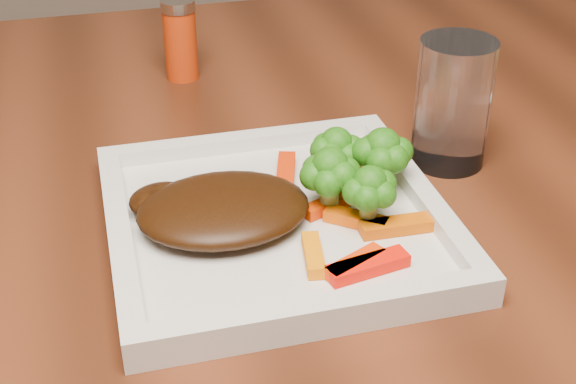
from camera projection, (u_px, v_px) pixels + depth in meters
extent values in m
cube|color=white|center=(276.00, 226.00, 0.66)|extent=(0.27, 0.27, 0.01)
ellipsoid|color=#341907|center=(223.00, 209.00, 0.64)|extent=(0.14, 0.11, 0.03)
cube|color=#FB1304|center=(368.00, 266.00, 0.59)|extent=(0.07, 0.03, 0.01)
cube|color=#CF5503|center=(398.00, 226.00, 0.64)|extent=(0.06, 0.02, 0.01)
cube|color=orange|center=(313.00, 255.00, 0.61)|extent=(0.02, 0.05, 0.01)
cube|color=#CC4703|center=(369.00, 169.00, 0.71)|extent=(0.06, 0.04, 0.01)
cube|color=red|center=(286.00, 172.00, 0.71)|extent=(0.03, 0.06, 0.01)
cube|color=#F55A04|center=(356.00, 219.00, 0.65)|extent=(0.05, 0.04, 0.01)
cube|color=#E03903|center=(329.00, 205.00, 0.66)|extent=(0.05, 0.03, 0.01)
cylinder|color=#C0320A|center=(180.00, 40.00, 0.90)|extent=(0.04, 0.04, 0.09)
cylinder|color=silver|center=(453.00, 103.00, 0.73)|extent=(0.08, 0.08, 0.12)
cube|color=#F93604|center=(355.00, 264.00, 0.60)|extent=(0.05, 0.03, 0.01)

